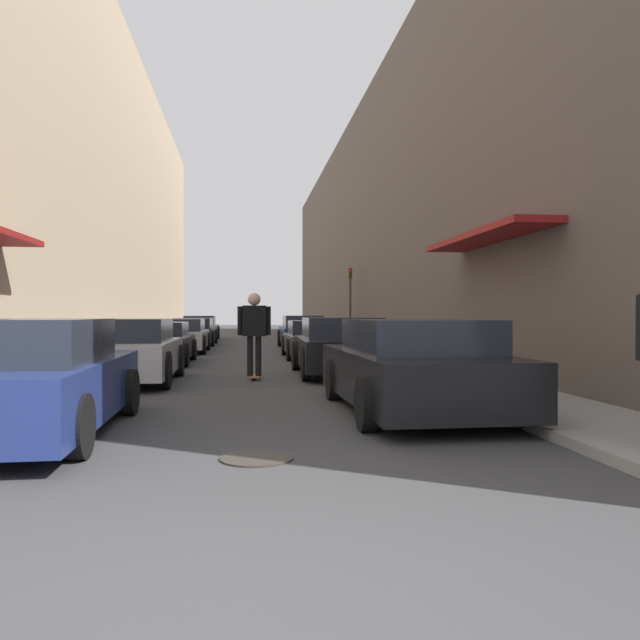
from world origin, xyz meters
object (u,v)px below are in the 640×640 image
object	(u,v)px
parked_car_left_1	(130,352)
traffic_light	(350,297)
parked_car_left_2	(157,343)
parked_car_right_3	(302,332)
parked_car_left_3	(182,336)
skateboarder	(254,326)
manhole_cover	(257,458)
parked_car_right_0	(414,367)
parked_car_right_2	(315,340)
parked_car_left_0	(30,380)
parked_car_left_5	(200,328)
parked_car_left_4	(194,332)
parked_car_right_1	(340,347)

from	to	relation	value
parked_car_left_1	traffic_light	world-z (taller)	traffic_light
parked_car_left_1	parked_car_left_2	bearing A→B (deg)	91.54
parked_car_right_3	parked_car_left_2	bearing A→B (deg)	-122.29
parked_car_left_3	skateboarder	distance (m)	10.14
traffic_light	manhole_cover	bearing A→B (deg)	-102.07
manhole_cover	parked_car_right_0	bearing A→B (deg)	48.74
parked_car_left_1	parked_car_right_3	size ratio (longest dim) A/B	0.85
parked_car_left_2	parked_car_right_2	world-z (taller)	parked_car_right_2
parked_car_left_0	traffic_light	bearing A→B (deg)	70.30
parked_car_left_0	skateboarder	bearing A→B (deg)	65.95
skateboarder	traffic_light	size ratio (longest dim) A/B	0.56
parked_car_left_2	parked_car_left_3	world-z (taller)	parked_car_left_3
parked_car_right_0	manhole_cover	size ratio (longest dim) A/B	6.43
skateboarder	parked_car_left_3	bearing A→B (deg)	104.13
parked_car_left_5	traffic_light	xyz separation A→B (m)	(7.01, -7.04, 1.53)
parked_car_left_1	parked_car_left_2	world-z (taller)	parked_car_left_1
parked_car_left_0	parked_car_right_3	world-z (taller)	same
parked_car_left_5	parked_car_left_3	bearing A→B (deg)	-89.50
parked_car_left_0	parked_car_left_4	size ratio (longest dim) A/B	0.91
parked_car_left_1	parked_car_right_1	xyz separation A→B (m)	(4.47, 1.13, 0.01)
parked_car_left_5	skateboarder	distance (m)	21.06
parked_car_left_3	manhole_cover	distance (m)	17.35
parked_car_right_2	parked_car_left_3	bearing A→B (deg)	142.28
parked_car_left_2	parked_car_left_3	xyz separation A→B (m)	(0.16, 5.27, 0.02)
parked_car_left_1	parked_car_right_0	xyz separation A→B (m)	(4.66, -4.37, 0.00)
parked_car_left_5	parked_car_right_3	xyz separation A→B (m)	(4.71, -8.77, 0.01)
manhole_cover	parked_car_right_3	bearing A→B (deg)	83.44
parked_car_left_5	parked_car_right_1	world-z (taller)	parked_car_right_1
parked_car_left_3	skateboarder	xyz separation A→B (m)	(2.47, -9.82, 0.54)
parked_car_right_3	parked_car_right_2	bearing A→B (deg)	-91.25
parked_car_right_1	traffic_light	xyz separation A→B (m)	(2.48, 13.13, 1.53)
parked_car_left_2	parked_car_right_3	size ratio (longest dim) A/B	0.87
parked_car_right_0	manhole_cover	xyz separation A→B (m)	(-2.25, -2.57, -0.63)
parked_car_left_2	parked_car_right_1	distance (m)	5.99
traffic_light	parked_car_right_1	bearing A→B (deg)	-100.68
parked_car_right_0	manhole_cover	distance (m)	3.48
parked_car_left_0	traffic_light	size ratio (longest dim) A/B	1.30
parked_car_right_1	parked_car_left_0	bearing A→B (deg)	-124.78
parked_car_left_4	parked_car_left_0	bearing A→B (deg)	-90.45
parked_car_left_4	traffic_light	distance (m)	7.20
parked_car_left_3	parked_car_right_1	distance (m)	10.12
parked_car_right_2	manhole_cover	xyz separation A→B (m)	(-2.11, -13.70, -0.57)
skateboarder	parked_car_left_1	bearing A→B (deg)	-170.64
parked_car_left_4	parked_car_right_2	size ratio (longest dim) A/B	1.16
parked_car_right_1	traffic_light	world-z (taller)	traffic_light
parked_car_left_5	parked_car_right_1	distance (m)	20.68
parked_car_left_0	skateboarder	xyz separation A→B (m)	(2.63, 5.90, 0.50)
parked_car_right_1	parked_car_left_1	bearing A→B (deg)	-165.77
parked_car_left_0	parked_car_right_0	xyz separation A→B (m)	(4.79, 1.12, -0.00)
parked_car_right_0	parked_car_right_2	size ratio (longest dim) A/B	1.10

